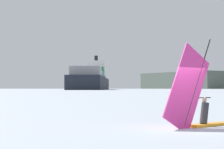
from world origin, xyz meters
The scene contains 3 objects.
ground_plane centered at (0.00, 0.00, 0.00)m, with size 4000.00×4000.00×0.00m, color #9EA8B2.
windsurfer centered at (0.75, 0.87, 0.97)m, with size 4.12×2.18×4.06m.
cargo_ship centered at (117.55, 431.30, 8.96)m, with size 94.57×199.25×38.94m.
Camera 1 is at (-8.85, -16.76, 1.65)m, focal length 75.35 mm.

